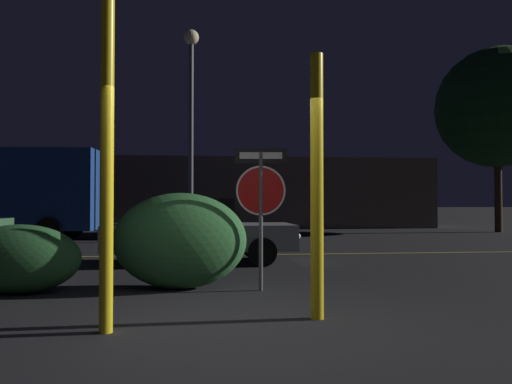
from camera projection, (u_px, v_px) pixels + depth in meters
name	position (u px, v px, depth m)	size (l,w,h in m)	color
ground_plane	(229.00, 328.00, 5.24)	(260.00, 260.00, 0.00)	black
road_center_stripe	(214.00, 255.00, 12.43)	(34.00, 0.12, 0.01)	gold
stop_sign	(261.00, 191.00, 7.48)	(0.78, 0.07, 2.13)	#4C4C51
yellow_pole_left	(107.00, 163.00, 5.07)	(0.14, 0.14, 3.44)	yellow
yellow_pole_right	(317.00, 186.00, 5.67)	(0.15, 0.15, 3.02)	yellow
hedge_bush_1	(19.00, 259.00, 7.18)	(1.75, 0.84, 1.00)	#285B2D
hedge_bush_2	(181.00, 241.00, 7.61)	(2.02, 1.08, 1.46)	#2D6633
passing_car_2	(199.00, 231.00, 10.88)	(4.15, 1.86, 1.40)	#9E9EA3
delivery_truck	(2.00, 193.00, 16.93)	(6.64, 2.75, 3.09)	navy
street_lamp	(191.00, 95.00, 17.01)	(0.52, 0.52, 7.24)	#4C4C51
tree_0	(497.00, 108.00, 22.29)	(5.38, 5.38, 8.26)	#422D1E
building_backdrop	(165.00, 193.00, 26.44)	(27.85, 5.00, 3.59)	#6B5B4C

